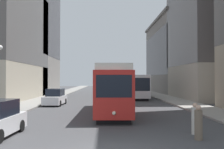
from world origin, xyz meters
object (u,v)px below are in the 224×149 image
at_px(streetcar, 112,88).
at_px(parked_car_left_near, 55,97).
at_px(transit_bus, 134,85).
at_px(pedestrian_crossing_near, 195,120).
at_px(pedestrian_crossing_far, 198,124).

bearing_deg(streetcar, parked_car_left_near, 132.85).
relative_size(streetcar, transit_bus, 0.98).
distance_m(streetcar, pedestrian_crossing_near, 9.71).
height_order(parked_car_left_near, pedestrian_crossing_near, parked_car_left_near).
height_order(transit_bus, parked_car_left_near, transit_bus).
relative_size(streetcar, parked_car_left_near, 2.74).
xyz_separation_m(transit_bus, parked_car_left_near, (-10.11, -10.81, -1.10)).
xyz_separation_m(transit_bus, pedestrian_crossing_near, (0.08, -26.38, -1.18)).
bearing_deg(pedestrian_crossing_near, parked_car_left_near, -35.91).
bearing_deg(transit_bus, pedestrian_crossing_near, -90.92).
distance_m(streetcar, parked_car_left_near, 9.28).
xyz_separation_m(transit_bus, pedestrian_crossing_far, (-0.20, -27.62, -1.18)).
relative_size(parked_car_left_near, pedestrian_crossing_far, 2.80).
distance_m(transit_bus, pedestrian_crossing_near, 26.40).
relative_size(streetcar, pedestrian_crossing_far, 7.70).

